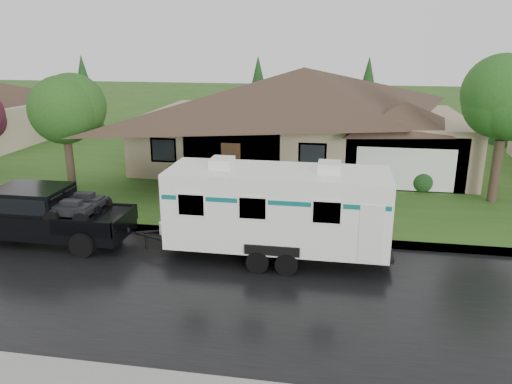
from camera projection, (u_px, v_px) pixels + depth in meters
The scene contains 10 objects.
ground at pixel (210, 260), 17.23m from camera, with size 140.00×140.00×0.00m, color #2C5219.
road at pixel (194, 287), 15.34m from camera, with size 140.00×8.00×0.01m, color black.
curb at pixel (225, 234), 19.32m from camera, with size 140.00×0.50×0.15m, color gray.
lawn at pixel (271, 159), 31.33m from camera, with size 140.00×26.00×0.15m, color #2C5219.
house_main at pixel (308, 106), 28.83m from camera, with size 19.44×10.80×6.90m.
tree_left_green at pixel (64, 110), 23.85m from camera, with size 3.38×3.38×5.59m.
tree_right_green at pixel (506, 102), 21.60m from camera, with size 3.94×3.94×6.52m.
shrub_row at pixel (294, 175), 25.47m from camera, with size 13.60×1.00×1.00m.
pickup_truck at pixel (41, 213), 18.48m from camera, with size 6.31×2.40×2.10m.
travel_trailer at pixel (277, 207), 16.85m from camera, with size 7.79×2.74×3.49m.
Camera 1 is at (4.22, -15.28, 7.31)m, focal length 35.00 mm.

